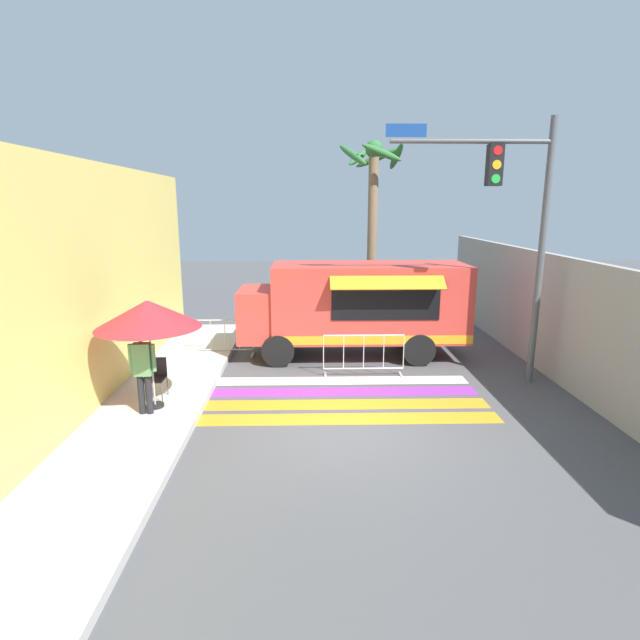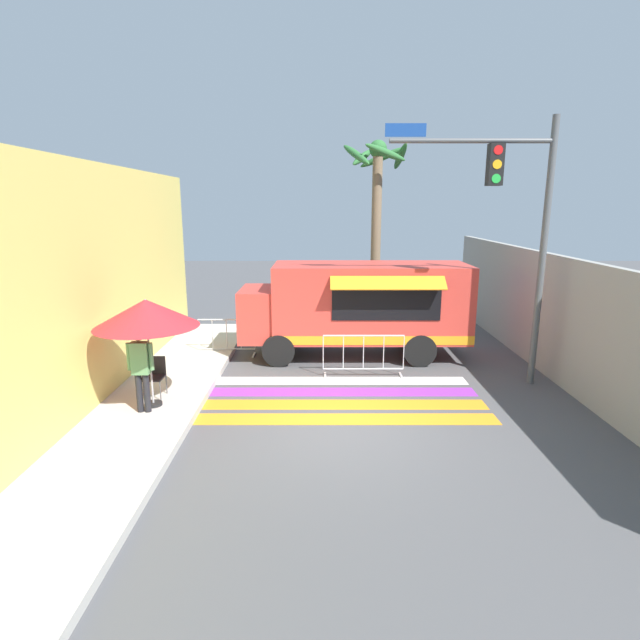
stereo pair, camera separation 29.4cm
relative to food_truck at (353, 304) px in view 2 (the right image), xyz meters
The scene contains 13 objects.
ground_plane 4.95m from the food_truck, 96.17° to the right, with size 60.00×60.00×0.00m, color #4C4C4F.
sidewalk_left 7.48m from the food_truck, 140.43° to the right, with size 4.40×16.00×0.16m.
building_left_facade 7.46m from the food_truck, 140.68° to the right, with size 0.25×16.00×5.14m.
concrete_wall_right 5.21m from the food_truck, 18.78° to the right, with size 0.20×16.00×3.06m.
crosswalk_painted 3.60m from the food_truck, 98.92° to the right, with size 6.40×2.84×0.01m.
food_truck is the anchor object (origin of this frame).
traffic_signal_pole 4.91m from the food_truck, 32.47° to the right, with size 3.81×0.29×6.19m.
patio_umbrella 6.01m from the food_truck, 137.72° to the right, with size 2.09×2.09×2.26m.
folding_chair 5.79m from the food_truck, 142.68° to the right, with size 0.46×0.46×0.87m.
vendor_person 6.27m from the food_truck, 135.99° to the right, with size 0.53×0.23×1.72m.
barricade_front 1.99m from the food_truck, 84.46° to the right, with size 2.06×0.44×1.09m.
barricade_side 3.75m from the food_truck, behind, with size 1.65×0.44×1.09m.
palm_tree 4.99m from the food_truck, 75.28° to the left, with size 2.34×2.36×6.41m.
Camera 2 is at (-0.42, -9.13, 4.25)m, focal length 28.00 mm.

